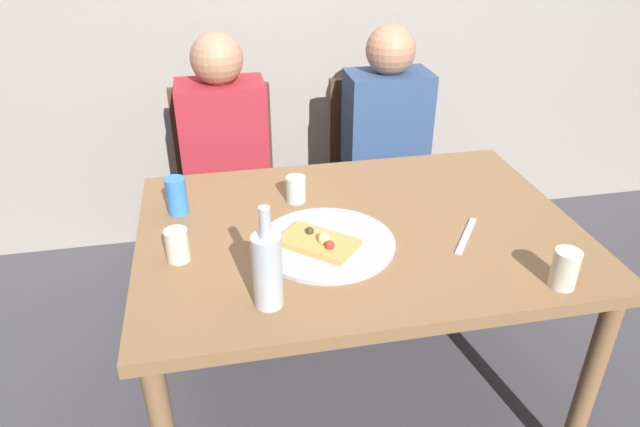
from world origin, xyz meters
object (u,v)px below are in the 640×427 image
pizza_slice_last (319,242)px  guest_in_beanie (391,152)px  pizza_tray (327,243)px  soda_can (177,196)px  table_knife (466,236)px  tumbler_far (565,269)px  chair_right (380,165)px  guest_in_sweater (227,166)px  tumbler_near (177,245)px  dining_table (358,248)px  wine_glass (296,189)px  chair_left (227,178)px  wine_bottle (267,269)px

pizza_slice_last → guest_in_beanie: size_ratio=0.21×
pizza_tray → soda_can: 0.52m
pizza_slice_last → guest_in_beanie: bearing=59.5°
pizza_slice_last → table_knife: bearing=-2.9°
tumbler_far → chair_right: size_ratio=0.12×
tumbler_far → table_knife: (-0.15, 0.28, -0.05)m
guest_in_sweater → tumbler_near: bearing=78.0°
tumbler_far → guest_in_beanie: bearing=95.7°
dining_table → table_knife: bearing=-21.7°
tumbler_near → wine_glass: bearing=36.3°
wine_glass → guest_in_sweater: 0.58m
tumbler_far → table_knife: 0.32m
guest_in_sweater → guest_in_beanie: bearing=-180.0°
tumbler_near → chair_left: 1.01m
chair_left → guest_in_beanie: (0.71, -0.15, 0.13)m
tumbler_far → guest_in_sweater: size_ratio=0.09×
chair_right → table_knife: bearing=88.0°
dining_table → chair_left: size_ratio=1.51×
soda_can → guest_in_beanie: size_ratio=0.10×
table_knife → dining_table: bearing=-76.1°
chair_left → table_knife: bearing=124.3°
chair_right → pizza_slice_last: bearing=63.6°
pizza_slice_last → tumbler_far: size_ratio=2.34×
pizza_slice_last → wine_glass: 0.30m
tumbler_near → wine_glass: tumbler_near is taller
dining_table → guest_in_beanie: bearing=65.1°
chair_right → guest_in_beanie: (0.00, -0.15, 0.13)m
guest_in_beanie → wine_bottle: bearing=57.9°
soda_can → guest_in_sweater: guest_in_sweater is taller
soda_can → guest_in_beanie: guest_in_beanie is taller
soda_can → chair_left: (0.18, 0.68, -0.28)m
dining_table → wine_bottle: (-0.32, -0.32, 0.19)m
table_knife → tumbler_far: bearing=63.4°
guest_in_sweater → wine_glass: bearing=112.0°
tumbler_far → table_knife: size_ratio=0.49×
dining_table → soda_can: size_ratio=11.12×
wine_bottle → soda_can: bearing=114.0°
table_knife → guest_in_beanie: 0.85m
chair_right → guest_in_sweater: 0.74m
soda_can → chair_right: chair_right is taller
soda_can → guest_in_beanie: (0.89, 0.53, -0.15)m
pizza_slice_last → tumbler_near: tumbler_near is taller
dining_table → guest_in_beanie: 0.80m
wine_bottle → chair_left: bearing=92.7°
wine_glass → guest_in_sweater: guest_in_sweater is taller
wine_glass → table_knife: (0.47, -0.33, -0.04)m
wine_glass → guest_in_sweater: bearing=112.0°
guest_in_sweater → soda_can: bearing=71.5°
tumbler_near → chair_left: bearing=79.8°
chair_left → pizza_tray: bearing=104.9°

